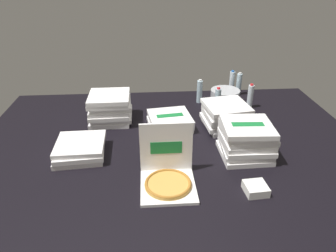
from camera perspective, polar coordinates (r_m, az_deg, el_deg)
ground_plane at (r=2.53m, az=0.58°, el=-4.04°), size 3.20×2.40×0.02m
open_pizza_box at (r=2.11m, az=-0.08°, el=-8.85°), size 0.36×0.38×0.38m
pizza_stack_left_near at (r=2.81m, az=0.32°, el=0.94°), size 0.41×0.42×0.12m
pizza_stack_right_near at (r=2.83m, az=10.49°, el=1.89°), size 0.42×0.42×0.23m
pizza_stack_center_far at (r=2.49m, az=-15.78°, el=-4.04°), size 0.40×0.40×0.11m
pizza_stack_center_near at (r=2.45m, az=14.06°, el=-2.36°), size 0.39×0.40×0.27m
pizza_stack_right_far at (r=2.93m, az=-10.51°, el=3.32°), size 0.40×0.40×0.26m
ice_bucket at (r=3.39m, az=10.35°, el=5.50°), size 0.31×0.31×0.12m
water_bottle_0 at (r=3.30m, az=5.77°, el=6.27°), size 0.06×0.06×0.25m
water_bottle_1 at (r=3.64m, az=11.56°, el=7.91°), size 0.06×0.06×0.25m
water_bottle_2 at (r=3.11m, az=9.04°, el=4.67°), size 0.06×0.06×0.25m
water_bottle_3 at (r=3.27m, az=14.78°, el=5.26°), size 0.06×0.06×0.25m
water_bottle_4 at (r=3.58m, az=12.79°, el=7.47°), size 0.06×0.06×0.25m
napkin_pile at (r=2.13m, az=15.69°, el=-10.92°), size 0.15×0.15×0.06m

